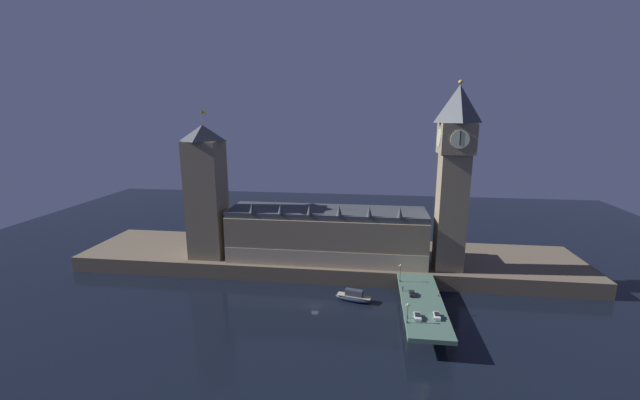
% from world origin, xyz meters
% --- Properties ---
extents(ground_plane, '(400.00, 400.00, 0.00)m').
position_xyz_m(ground_plane, '(0.00, 0.00, 0.00)').
color(ground_plane, black).
extents(embankment, '(220.00, 42.00, 6.50)m').
position_xyz_m(embankment, '(0.00, 39.00, 3.25)').
color(embankment, brown).
rests_on(embankment, ground_plane).
extents(parliament_hall, '(83.24, 22.94, 25.92)m').
position_xyz_m(parliament_hall, '(0.74, 31.79, 17.28)').
color(parliament_hall, '#7F7056').
rests_on(parliament_hall, embankment).
extents(clock_tower, '(13.16, 13.27, 73.55)m').
position_xyz_m(clock_tower, '(50.57, 26.86, 45.39)').
color(clock_tower, '#7F7056').
rests_on(clock_tower, embankment).
extents(victoria_tower, '(14.61, 14.61, 62.84)m').
position_xyz_m(victoria_tower, '(-50.89, 28.66, 35.04)').
color(victoria_tower, '#7F7056').
rests_on(victoria_tower, embankment).
extents(bridge, '(13.46, 46.00, 6.91)m').
position_xyz_m(bridge, '(36.88, -5.00, 4.79)').
color(bridge, '#476656').
rests_on(bridge, ground_plane).
extents(car_northbound_lead, '(1.95, 4.12, 1.49)m').
position_xyz_m(car_northbound_lead, '(33.91, -1.17, 7.61)').
color(car_northbound_lead, black).
rests_on(car_northbound_lead, bridge).
extents(car_northbound_trail, '(2.06, 4.51, 1.52)m').
position_xyz_m(car_northbound_trail, '(33.91, -16.79, 7.62)').
color(car_northbound_trail, silver).
rests_on(car_northbound_trail, bridge).
extents(car_southbound_lead, '(1.84, 4.23, 1.54)m').
position_xyz_m(car_southbound_lead, '(39.84, -15.71, 7.63)').
color(car_southbound_lead, silver).
rests_on(car_southbound_lead, bridge).
extents(pedestrian_near_rail, '(0.38, 0.38, 1.61)m').
position_xyz_m(pedestrian_near_rail, '(30.95, -17.02, 7.76)').
color(pedestrian_near_rail, black).
rests_on(pedestrian_near_rail, bridge).
extents(pedestrian_mid_walk, '(0.38, 0.38, 1.80)m').
position_xyz_m(pedestrian_mid_walk, '(42.80, -0.86, 7.87)').
color(pedestrian_mid_walk, black).
rests_on(pedestrian_mid_walk, bridge).
extents(pedestrian_far_rail, '(0.38, 0.38, 1.86)m').
position_xyz_m(pedestrian_far_rail, '(30.95, 1.95, 7.90)').
color(pedestrian_far_rail, black).
rests_on(pedestrian_far_rail, bridge).
extents(street_lamp_near, '(1.34, 0.60, 6.30)m').
position_xyz_m(street_lamp_near, '(30.55, -19.72, 10.85)').
color(street_lamp_near, '#2D3333').
rests_on(street_lamp_near, bridge).
extents(street_lamp_far, '(1.34, 0.60, 6.78)m').
position_xyz_m(street_lamp_far, '(30.55, 9.72, 11.15)').
color(street_lamp_far, '#2D3333').
rests_on(street_lamp_far, bridge).
extents(boat_upstream, '(14.77, 6.80, 4.61)m').
position_xyz_m(boat_upstream, '(13.81, 5.44, 1.68)').
color(boat_upstream, '#1E2842').
rests_on(boat_upstream, ground_plane).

